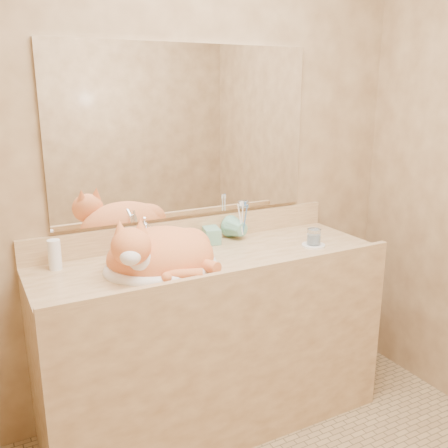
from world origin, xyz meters
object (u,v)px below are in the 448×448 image
cat (158,251)px  toothbrush_cup (243,231)px  sink_basin (161,251)px  water_glass (314,237)px  soap_dispenser (214,229)px  vanity_counter (212,342)px

cat → toothbrush_cup: 0.55m
cat → sink_basin: bearing=53.5°
sink_basin → water_glass: size_ratio=6.26×
soap_dispenser → water_glass: (0.42, -0.23, -0.04)m
soap_dispenser → cat: bearing=-139.8°
vanity_counter → soap_dispenser: size_ratio=9.39×
cat → toothbrush_cup: size_ratio=4.04×
sink_basin → water_glass: sink_basin is taller
vanity_counter → water_glass: bearing=-9.7°
sink_basin → cat: bearing=-131.2°
cat → soap_dispenser: (0.36, 0.18, 0.00)m
vanity_counter → cat: bearing=-172.3°
vanity_counter → soap_dispenser: bearing=59.6°
vanity_counter → cat: size_ratio=3.46×
sink_basin → vanity_counter: bearing=13.0°
cat → water_glass: bearing=9.5°
soap_dispenser → toothbrush_cup: size_ratio=1.49×
soap_dispenser → water_glass: size_ratio=2.20×
soap_dispenser → sink_basin: bearing=-140.7°
cat → toothbrush_cup: bearing=33.0°
vanity_counter → sink_basin: sink_basin is taller
cat → toothbrush_cup: cat is taller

